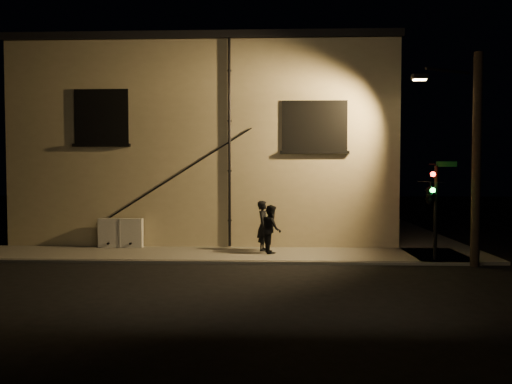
{
  "coord_description": "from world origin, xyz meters",
  "views": [
    {
      "loc": [
        0.03,
        -17.05,
        3.22
      ],
      "look_at": [
        -0.69,
        1.8,
        2.4
      ],
      "focal_mm": 35.0,
      "sensor_mm": 36.0,
      "label": 1
    }
  ],
  "objects_px": {
    "pedestrian_a": "(263,226)",
    "traffic_signal": "(431,194)",
    "streetlamp_pole": "(473,153)",
    "utility_cabinet": "(121,233)",
    "pedestrian_b": "(271,229)"
  },
  "relations": [
    {
      "from": "utility_cabinet",
      "to": "streetlamp_pole",
      "type": "xyz_separation_m",
      "value": [
        12.83,
        -2.79,
        3.08
      ]
    },
    {
      "from": "traffic_signal",
      "to": "streetlamp_pole",
      "type": "bearing_deg",
      "value": -15.45
    },
    {
      "from": "pedestrian_a",
      "to": "pedestrian_b",
      "type": "relative_size",
      "value": 1.07
    },
    {
      "from": "streetlamp_pole",
      "to": "traffic_signal",
      "type": "bearing_deg",
      "value": 164.55
    },
    {
      "from": "pedestrian_a",
      "to": "streetlamp_pole",
      "type": "relative_size",
      "value": 0.27
    },
    {
      "from": "pedestrian_a",
      "to": "traffic_signal",
      "type": "relative_size",
      "value": 0.57
    },
    {
      "from": "streetlamp_pole",
      "to": "utility_cabinet",
      "type": "bearing_deg",
      "value": 167.73
    },
    {
      "from": "utility_cabinet",
      "to": "pedestrian_b",
      "type": "relative_size",
      "value": 0.98
    },
    {
      "from": "utility_cabinet",
      "to": "pedestrian_a",
      "type": "distance_m",
      "value": 5.81
    },
    {
      "from": "traffic_signal",
      "to": "streetlamp_pole",
      "type": "height_order",
      "value": "streetlamp_pole"
    },
    {
      "from": "pedestrian_b",
      "to": "traffic_signal",
      "type": "bearing_deg",
      "value": -112.21
    },
    {
      "from": "utility_cabinet",
      "to": "pedestrian_a",
      "type": "xyz_separation_m",
      "value": [
        5.76,
        -0.63,
        0.38
      ]
    },
    {
      "from": "utility_cabinet",
      "to": "traffic_signal",
      "type": "relative_size",
      "value": 0.52
    },
    {
      "from": "pedestrian_a",
      "to": "traffic_signal",
      "type": "xyz_separation_m",
      "value": [
        5.8,
        -1.81,
        1.32
      ]
    },
    {
      "from": "pedestrian_b",
      "to": "streetlamp_pole",
      "type": "xyz_separation_m",
      "value": [
        6.75,
        -1.66,
        2.76
      ]
    }
  ]
}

